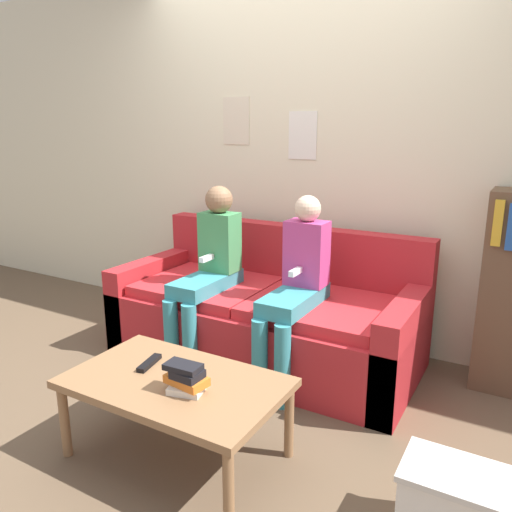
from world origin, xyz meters
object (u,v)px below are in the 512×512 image
couch (267,316)px  person_left (208,266)px  coffee_table (175,388)px  person_right (296,284)px  tv_remote (149,363)px  storage_box (458,509)px

couch → person_left: bearing=-147.2°
coffee_table → person_right: person_right is taller
coffee_table → couch: bearing=97.5°
coffee_table → tv_remote: bearing=165.5°
coffee_table → tv_remote: (-0.19, 0.05, 0.05)m
storage_box → person_right: bearing=141.9°
coffee_table → person_right: size_ratio=0.88×
tv_remote → person_left: bearing=95.4°
coffee_table → person_left: size_ratio=0.87×
coffee_table → person_left: 1.07m
couch → storage_box: 1.70m
tv_remote → couch: bearing=76.0°
couch → coffee_table: size_ratio=2.00×
person_left → person_right: bearing=-0.6°
couch → person_right: size_ratio=1.77×
person_left → tv_remote: bearing=-73.0°
person_left → person_right: size_ratio=1.02×
couch → tv_remote: bearing=-92.4°
coffee_table → storage_box: 1.22m
person_right → couch: bearing=145.8°
couch → tv_remote: (-0.04, -1.08, 0.12)m
person_right → tv_remote: bearing=-112.0°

